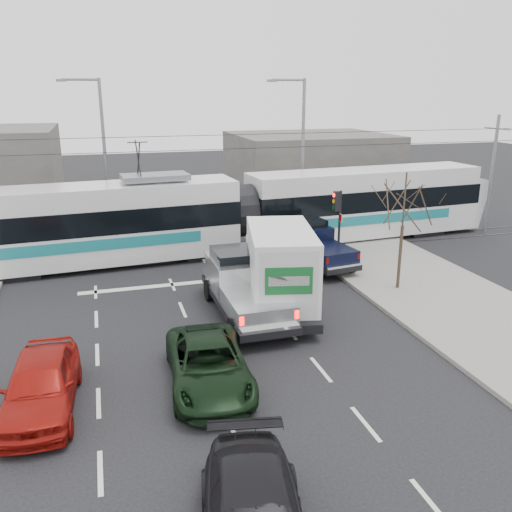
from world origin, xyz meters
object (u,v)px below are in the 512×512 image
object	(u,v)px
bare_tree	(404,205)
traffic_signal	(338,212)
street_lamp_far	(101,148)
street_lamp_near	(300,146)
green_car	(208,365)
silver_pickup	(243,284)
box_truck	(279,268)
tram	(241,212)
navy_pickup	(313,244)
red_car	(41,384)

from	to	relation	value
bare_tree	traffic_signal	world-z (taller)	bare_tree
street_lamp_far	bare_tree	bearing A→B (deg)	-48.88
street_lamp_near	green_car	bearing A→B (deg)	-118.39
street_lamp_far	silver_pickup	world-z (taller)	street_lamp_far
box_truck	green_car	xyz separation A→B (m)	(-3.86, -5.04, -0.99)
box_truck	bare_tree	bearing A→B (deg)	16.25
traffic_signal	box_truck	size ratio (longest dim) A/B	0.51
traffic_signal	tram	size ratio (longest dim) A/B	0.12
traffic_signal	street_lamp_far	distance (m)	14.47
traffic_signal	silver_pickup	bearing A→B (deg)	-143.50
box_truck	navy_pickup	size ratio (longest dim) A/B	1.32
street_lamp_near	bare_tree	bearing A→B (deg)	-88.58
bare_tree	street_lamp_near	bearing A→B (deg)	91.42
street_lamp_near	street_lamp_far	xyz separation A→B (m)	(-11.50, 2.00, 0.00)
street_lamp_near	navy_pickup	xyz separation A→B (m)	(-1.87, -7.00, -4.04)
navy_pickup	red_car	xyz separation A→B (m)	(-11.88, -9.90, -0.30)
street_lamp_near	green_car	distance (m)	19.77
red_car	street_lamp_far	bearing A→B (deg)	86.47
tram	box_truck	xyz separation A→B (m)	(-0.66, -8.34, -0.44)
street_lamp_far	green_car	size ratio (longest dim) A/B	1.84
navy_pickup	green_car	distance (m)	12.33
bare_tree	red_car	size ratio (longest dim) A/B	1.09
street_lamp_far	box_truck	bearing A→B (deg)	-65.95
traffic_signal	street_lamp_far	bearing A→B (deg)	138.28
silver_pickup	street_lamp_near	bearing A→B (deg)	59.99
traffic_signal	tram	distance (m)	5.50
street_lamp_far	navy_pickup	xyz separation A→B (m)	(9.63, -9.00, -4.04)
tram	traffic_signal	bearing A→B (deg)	-50.49
traffic_signal	red_car	world-z (taller)	traffic_signal
tram	green_car	distance (m)	14.20
silver_pickup	navy_pickup	world-z (taller)	silver_pickup
bare_tree	street_lamp_near	world-z (taller)	street_lamp_near
street_lamp_far	tram	bearing A→B (deg)	-38.99
traffic_signal	silver_pickup	xyz separation A→B (m)	(-5.91, -4.38, -1.59)
tram	red_car	world-z (taller)	tram
bare_tree	street_lamp_near	size ratio (longest dim) A/B	0.56
street_lamp_near	green_car	size ratio (longest dim) A/B	1.84
tram	navy_pickup	bearing A→B (deg)	-55.68
street_lamp_near	street_lamp_far	size ratio (longest dim) A/B	1.00
navy_pickup	tram	bearing A→B (deg)	120.49
silver_pickup	red_car	bearing A→B (deg)	-144.67
street_lamp_far	box_truck	distance (m)	15.61
navy_pickup	bare_tree	bearing A→B (deg)	-72.53
bare_tree	tram	size ratio (longest dim) A/B	0.17
street_lamp_near	silver_pickup	distance (m)	14.23
tram	silver_pickup	xyz separation A→B (m)	(-2.13, -8.32, -0.96)
street_lamp_far	navy_pickup	world-z (taller)	street_lamp_far
silver_pickup	street_lamp_far	bearing A→B (deg)	108.50
bare_tree	green_car	distance (m)	11.34
silver_pickup	green_car	world-z (taller)	silver_pickup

